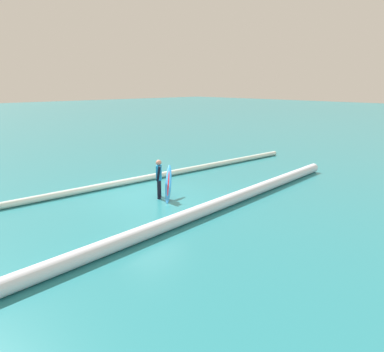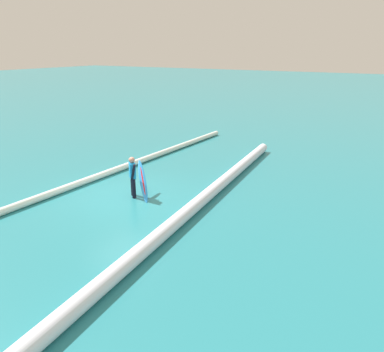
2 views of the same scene
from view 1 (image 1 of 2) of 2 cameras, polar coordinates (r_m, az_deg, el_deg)
name	(u,v)px [view 1 (image 1 of 2)]	position (r m, az deg, el deg)	size (l,w,h in m)	color
ground_plane	(151,197)	(14.53, -6.48, -3.23)	(158.38, 158.38, 0.00)	teal
surfer	(159,177)	(14.15, -5.17, -0.10)	(0.38, 0.51, 1.51)	black
surfboard	(168,183)	(14.20, -3.70, -1.17)	(1.22, 1.25, 1.18)	#268CE5
wave_crest_foreground	(126,182)	(16.38, -10.21, -0.87)	(0.26, 0.26, 21.07)	white
wave_crest_midground	(147,232)	(10.68, -7.09, -8.61)	(0.43, 0.43, 22.18)	white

